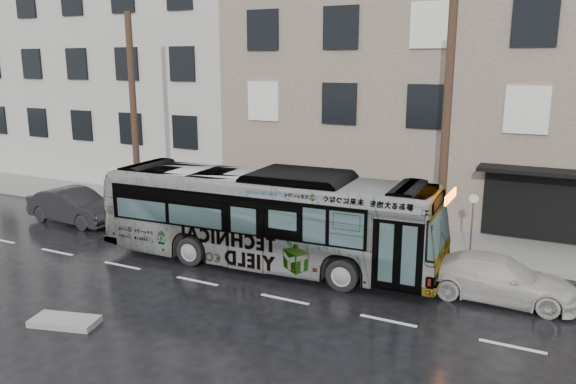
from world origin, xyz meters
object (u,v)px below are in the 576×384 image
object	(u,v)px
white_sedan	(498,278)
dark_sedan	(75,206)
sign_post	(472,226)
bus	(267,217)
utility_pole_front	(446,130)
utility_pole_rear	(134,114)

from	to	relation	value
white_sedan	dark_sedan	xyz separation A→B (m)	(-17.77, 0.33, 0.10)
sign_post	bus	world-z (taller)	bus
bus	dark_sedan	xyz separation A→B (m)	(-10.15, 0.76, -0.93)
utility_pole_front	sign_post	size ratio (longest dim) A/B	3.75
white_sedan	utility_pole_rear	bearing A→B (deg)	79.69
sign_post	bus	size ratio (longest dim) A/B	0.20
utility_pole_rear	dark_sedan	world-z (taller)	utility_pole_rear
sign_post	dark_sedan	xyz separation A→B (m)	(-16.51, -2.57, -0.59)
utility_pole_rear	sign_post	bearing A→B (deg)	0.00
utility_pole_rear	white_sedan	size ratio (longest dim) A/B	1.99
sign_post	white_sedan	bearing A→B (deg)	-66.37
utility_pole_rear	bus	world-z (taller)	utility_pole_rear
dark_sedan	white_sedan	bearing A→B (deg)	-87.43
bus	dark_sedan	size ratio (longest dim) A/B	2.63
utility_pole_rear	dark_sedan	bearing A→B (deg)	-118.74
bus	white_sedan	xyz separation A→B (m)	(7.63, 0.44, -1.04)
dark_sedan	utility_pole_front	bearing A→B (deg)	-76.91
sign_post	dark_sedan	world-z (taller)	sign_post
utility_pole_rear	bus	distance (m)	9.81
utility_pole_front	bus	size ratio (longest dim) A/B	0.74
utility_pole_rear	dark_sedan	xyz separation A→B (m)	(-1.41, -2.57, -3.89)
utility_pole_front	utility_pole_rear	xyz separation A→B (m)	(-14.00, 0.00, 0.00)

